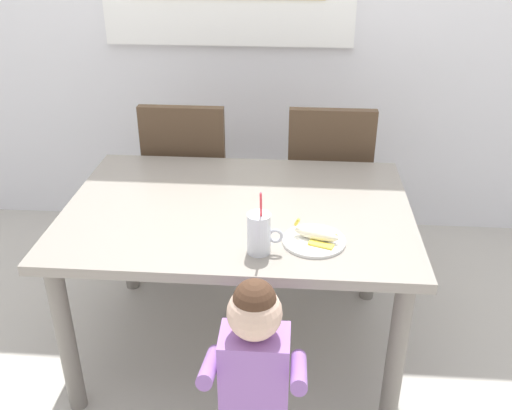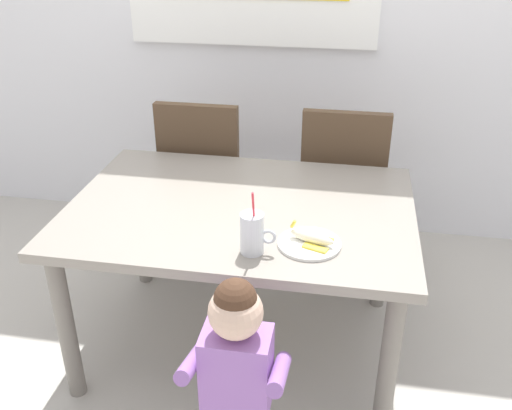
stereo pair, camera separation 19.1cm
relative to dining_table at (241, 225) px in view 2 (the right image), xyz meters
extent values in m
plane|color=#B7B2A8|center=(0.00, 0.00, -0.64)|extent=(24.00, 24.00, 0.00)
cube|color=gray|center=(0.00, 0.00, 0.07)|extent=(1.40, 0.99, 0.04)
cylinder|color=slate|center=(-0.62, -0.41, -0.29)|extent=(0.07, 0.07, 0.69)
cylinder|color=slate|center=(0.62, -0.41, -0.29)|extent=(0.07, 0.07, 0.69)
cylinder|color=slate|center=(-0.62, 0.41, -0.29)|extent=(0.07, 0.07, 0.69)
cylinder|color=slate|center=(0.62, 0.41, -0.29)|extent=(0.07, 0.07, 0.69)
cube|color=#4C3826|center=(-0.33, 0.76, -0.19)|extent=(0.44, 0.44, 0.06)
cube|color=#4C3826|center=(-0.33, 0.56, 0.08)|extent=(0.42, 0.05, 0.48)
cylinder|color=black|center=(-0.14, 0.95, -0.43)|extent=(0.04, 0.04, 0.42)
cylinder|color=black|center=(-0.52, 0.95, -0.43)|extent=(0.04, 0.04, 0.42)
cylinder|color=black|center=(-0.14, 0.57, -0.43)|extent=(0.04, 0.04, 0.42)
cylinder|color=black|center=(-0.52, 0.57, -0.43)|extent=(0.04, 0.04, 0.42)
cube|color=#4C3826|center=(0.40, 0.77, -0.19)|extent=(0.44, 0.44, 0.06)
cube|color=#4C3826|center=(0.40, 0.57, 0.08)|extent=(0.42, 0.05, 0.48)
cylinder|color=black|center=(0.59, 0.96, -0.43)|extent=(0.04, 0.04, 0.42)
cylinder|color=black|center=(0.21, 0.96, -0.43)|extent=(0.04, 0.04, 0.42)
cylinder|color=black|center=(0.59, 0.58, -0.43)|extent=(0.04, 0.04, 0.42)
cylinder|color=black|center=(0.21, 0.58, -0.43)|extent=(0.04, 0.04, 0.42)
cube|color=#9966B7|center=(0.12, -0.68, -0.15)|extent=(0.22, 0.15, 0.30)
sphere|color=beige|center=(0.12, -0.68, 0.09)|extent=(0.17, 0.17, 0.17)
sphere|color=#472D1E|center=(0.12, -0.68, 0.14)|extent=(0.13, 0.13, 0.13)
cylinder|color=#9966B7|center=(-0.02, -0.70, -0.12)|extent=(0.05, 0.24, 0.13)
cylinder|color=#9966B7|center=(0.26, -0.70, -0.12)|extent=(0.05, 0.24, 0.13)
cylinder|color=silver|center=(0.11, -0.34, 0.17)|extent=(0.08, 0.08, 0.15)
cylinder|color=beige|center=(0.11, -0.34, 0.14)|extent=(0.07, 0.07, 0.08)
torus|color=silver|center=(0.17, -0.34, 0.16)|extent=(0.06, 0.01, 0.06)
cylinder|color=#E5333F|center=(0.12, -0.35, 0.23)|extent=(0.01, 0.06, 0.22)
cylinder|color=white|center=(0.31, -0.26, 0.10)|extent=(0.23, 0.23, 0.01)
ellipsoid|color=#F4EAC6|center=(0.31, -0.26, 0.12)|extent=(0.17, 0.10, 0.04)
cube|color=yellow|center=(0.33, -0.30, 0.11)|extent=(0.10, 0.06, 0.01)
cube|color=yellow|center=(0.34, -0.23, 0.11)|extent=(0.10, 0.06, 0.01)
cylinder|color=yellow|center=(0.24, -0.23, 0.16)|extent=(0.03, 0.02, 0.03)
camera|label=1|loc=(0.23, -2.04, 1.17)|focal=39.92mm
camera|label=2|loc=(0.42, -2.01, 1.17)|focal=39.92mm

